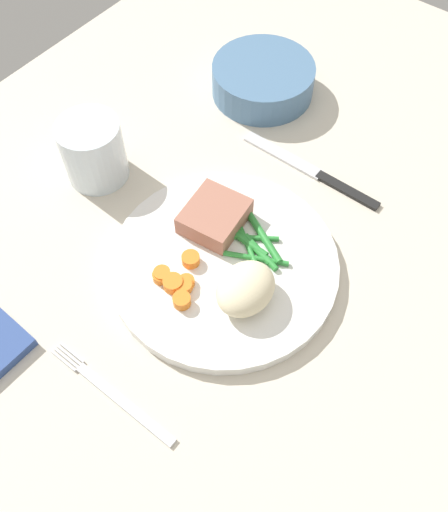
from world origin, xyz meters
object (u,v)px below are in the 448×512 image
object	(u,v)px
fork	(112,394)
knife	(313,172)
dinner_plate	(224,264)
salad_bowl	(263,78)
meat_portion	(215,216)
water_glass	(94,154)

from	to	relation	value
fork	knife	bearing A→B (deg)	-2.10
dinner_plate	salad_bowl	xyz separation A→B (cm)	(27.50, 14.16, 1.77)
meat_portion	water_glass	xyz separation A→B (cm)	(-2.03, 17.84, 0.63)
dinner_plate	salad_bowl	bearing A→B (deg)	27.25
knife	meat_portion	bearing A→B (deg)	168.07
dinner_plate	meat_portion	size ratio (longest dim) A/B	3.65
dinner_plate	fork	bearing A→B (deg)	-179.23
dinner_plate	salad_bowl	size ratio (longest dim) A/B	1.81
meat_portion	salad_bowl	bearing A→B (deg)	22.64
knife	salad_bowl	xyz separation A→B (cm)	(8.67, 14.45, 2.37)
water_glass	salad_bowl	bearing A→B (deg)	-16.87
water_glass	fork	bearing A→B (deg)	-132.79
fork	knife	distance (cm)	37.89
meat_portion	water_glass	world-z (taller)	water_glass
knife	dinner_plate	bearing A→B (deg)	-176.42
dinner_plate	fork	size ratio (longest dim) A/B	1.60
salad_bowl	dinner_plate	bearing A→B (deg)	-152.75
dinner_plate	meat_portion	xyz separation A→B (cm)	(3.59, 4.19, 2.13)
water_glass	salad_bowl	distance (cm)	27.12
fork	water_glass	bearing A→B (deg)	45.15
dinner_plate	fork	world-z (taller)	dinner_plate
dinner_plate	knife	distance (cm)	18.84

